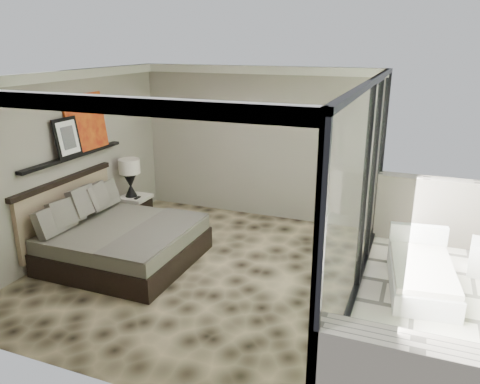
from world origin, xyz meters
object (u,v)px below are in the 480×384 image
at_px(table_lamp, 130,173).
at_px(lounger, 421,274).
at_px(nightstand, 136,210).
at_px(bed, 118,239).

height_order(table_lamp, lounger, table_lamp).
distance_m(table_lamp, lounger, 5.10).
bearing_deg(table_lamp, nightstand, 31.02).
bearing_deg(table_lamp, bed, -63.65).
xyz_separation_m(nightstand, table_lamp, (-0.06, -0.03, 0.72)).
bearing_deg(lounger, bed, -176.50).
bearing_deg(bed, lounger, 10.73).
xyz_separation_m(bed, table_lamp, (-0.68, 1.38, 0.62)).
xyz_separation_m(table_lamp, lounger, (5.01, -0.56, -0.77)).
bearing_deg(nightstand, table_lamp, -134.06).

